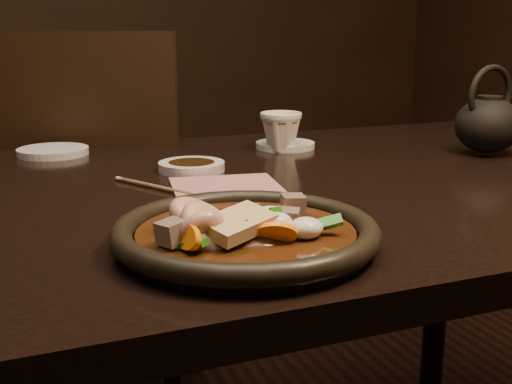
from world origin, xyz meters
name	(u,v)px	position (x,y,z in m)	size (l,w,h in m)	color
table	(224,233)	(0.00, 0.00, 0.67)	(1.60, 0.90, 0.75)	black
chair	(97,224)	(-0.11, 0.59, 0.53)	(0.61, 0.61, 0.98)	black
plate	(246,234)	(-0.07, -0.28, 0.77)	(0.29, 0.29, 0.03)	black
stirfry	(238,230)	(-0.08, -0.29, 0.77)	(0.20, 0.14, 0.07)	#341909
soy_dish	(192,167)	(-0.02, 0.12, 0.76)	(0.11, 0.11, 0.02)	silver
saucer_left	(53,151)	(-0.22, 0.36, 0.76)	(0.13, 0.13, 0.01)	silver
saucer_right	(285,145)	(0.22, 0.26, 0.76)	(0.12, 0.12, 0.01)	silver
tea_cup	(281,130)	(0.20, 0.23, 0.79)	(0.08, 0.08, 0.08)	white
chopsticks	(170,190)	(-0.09, -0.01, 0.75)	(0.12, 0.22, 0.01)	tan
napkin	(227,188)	(0.00, -0.03, 0.75)	(0.16, 0.16, 0.00)	#A26365
teapot	(488,122)	(0.55, 0.05, 0.81)	(0.15, 0.12, 0.17)	black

